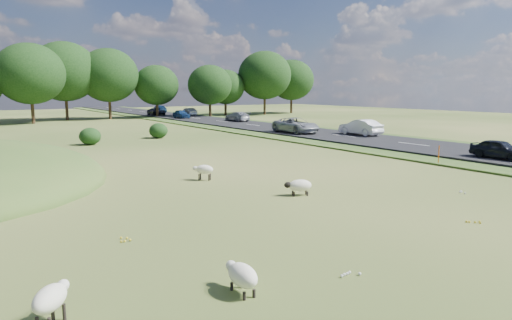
{
  "coord_description": "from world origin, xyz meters",
  "views": [
    {
      "loc": [
        -10.97,
        -15.67,
        4.67
      ],
      "look_at": [
        2.0,
        4.0,
        1.0
      ],
      "focal_mm": 32.0,
      "sensor_mm": 36.0,
      "label": 1
    }
  ],
  "objects_px": {
    "car_5": "(237,116)",
    "car_6": "(181,114)",
    "sheep_3": "(204,170)",
    "car_1": "(189,112)",
    "car_7": "(360,127)",
    "sheep_1": "(242,275)",
    "car_2": "(296,125)",
    "car_0": "(159,109)",
    "sheep_0": "(51,298)",
    "sheep_2": "(299,185)",
    "car_3": "(157,111)",
    "marker_post": "(439,155)",
    "car_4": "(499,149)"
  },
  "relations": [
    {
      "from": "car_2",
      "to": "car_4",
      "type": "bearing_deg",
      "value": -90.0
    },
    {
      "from": "car_3",
      "to": "car_6",
      "type": "bearing_deg",
      "value": -90.0
    },
    {
      "from": "car_0",
      "to": "car_7",
      "type": "height_order",
      "value": "car_7"
    },
    {
      "from": "sheep_0",
      "to": "car_0",
      "type": "height_order",
      "value": "car_0"
    },
    {
      "from": "sheep_2",
      "to": "marker_post",
      "type": "bearing_deg",
      "value": -147.48
    },
    {
      "from": "car_1",
      "to": "sheep_3",
      "type": "bearing_deg",
      "value": 65.74
    },
    {
      "from": "car_0",
      "to": "car_5",
      "type": "height_order",
      "value": "car_0"
    },
    {
      "from": "car_5",
      "to": "car_6",
      "type": "bearing_deg",
      "value": -69.92
    },
    {
      "from": "sheep_3",
      "to": "car_6",
      "type": "height_order",
      "value": "car_6"
    },
    {
      "from": "sheep_2",
      "to": "sheep_3",
      "type": "xyz_separation_m",
      "value": [
        -1.96,
        5.4,
        0.11
      ]
    },
    {
      "from": "sheep_2",
      "to": "car_5",
      "type": "xyz_separation_m",
      "value": [
        20.41,
        39.15,
        0.46
      ]
    },
    {
      "from": "sheep_3",
      "to": "car_3",
      "type": "bearing_deg",
      "value": -63.02
    },
    {
      "from": "sheep_0",
      "to": "sheep_2",
      "type": "distance_m",
      "value": 12.77
    },
    {
      "from": "car_0",
      "to": "sheep_2",
      "type": "bearing_deg",
      "value": 73.37
    },
    {
      "from": "car_3",
      "to": "car_0",
      "type": "bearing_deg",
      "value": 65.96
    },
    {
      "from": "sheep_2",
      "to": "car_6",
      "type": "distance_m",
      "value": 52.26
    },
    {
      "from": "sheep_3",
      "to": "car_5",
      "type": "distance_m",
      "value": 40.49
    },
    {
      "from": "sheep_3",
      "to": "car_4",
      "type": "height_order",
      "value": "car_4"
    },
    {
      "from": "sheep_3",
      "to": "car_7",
      "type": "xyz_separation_m",
      "value": [
        22.37,
        10.55,
        0.44
      ]
    },
    {
      "from": "marker_post",
      "to": "sheep_1",
      "type": "bearing_deg",
      "value": -156.22
    },
    {
      "from": "car_0",
      "to": "car_5",
      "type": "xyz_separation_m",
      "value": [
        0.0,
        -29.18,
        -0.01
      ]
    },
    {
      "from": "sheep_1",
      "to": "car_4",
      "type": "bearing_deg",
      "value": -71.18
    },
    {
      "from": "car_5",
      "to": "sheep_0",
      "type": "bearing_deg",
      "value": 55.09
    },
    {
      "from": "marker_post",
      "to": "sheep_3",
      "type": "height_order",
      "value": "marker_post"
    },
    {
      "from": "car_3",
      "to": "sheep_1",
      "type": "bearing_deg",
      "value": -109.68
    },
    {
      "from": "sheep_0",
      "to": "car_5",
      "type": "distance_m",
      "value": 55.22
    },
    {
      "from": "car_3",
      "to": "car_4",
      "type": "distance_m",
      "value": 59.62
    },
    {
      "from": "sheep_0",
      "to": "car_5",
      "type": "relative_size",
      "value": 0.25
    },
    {
      "from": "sheep_1",
      "to": "car_5",
      "type": "distance_m",
      "value": 53.76
    },
    {
      "from": "sheep_1",
      "to": "car_1",
      "type": "relative_size",
      "value": 0.32
    },
    {
      "from": "car_5",
      "to": "car_7",
      "type": "height_order",
      "value": "car_7"
    },
    {
      "from": "sheep_2",
      "to": "sheep_3",
      "type": "relative_size",
      "value": 1.24
    },
    {
      "from": "sheep_0",
      "to": "sheep_2",
      "type": "relative_size",
      "value": 0.89
    },
    {
      "from": "car_2",
      "to": "car_7",
      "type": "xyz_separation_m",
      "value": [
        3.8,
        -5.29,
        -0.01
      ]
    },
    {
      "from": "car_2",
      "to": "car_3",
      "type": "height_order",
      "value": "car_2"
    },
    {
      "from": "sheep_1",
      "to": "car_2",
      "type": "distance_m",
      "value": 36.94
    },
    {
      "from": "car_2",
      "to": "car_1",
      "type": "bearing_deg",
      "value": 83.58
    },
    {
      "from": "sheep_2",
      "to": "car_0",
      "type": "height_order",
      "value": "car_0"
    },
    {
      "from": "sheep_2",
      "to": "car_5",
      "type": "relative_size",
      "value": 0.28
    },
    {
      "from": "car_5",
      "to": "car_7",
      "type": "xyz_separation_m",
      "value": [
        0.0,
        -23.2,
        0.09
      ]
    },
    {
      "from": "car_0",
      "to": "car_4",
      "type": "bearing_deg",
      "value": 86.81
    },
    {
      "from": "marker_post",
      "to": "sheep_2",
      "type": "relative_size",
      "value": 0.92
    },
    {
      "from": "sheep_1",
      "to": "car_5",
      "type": "bearing_deg",
      "value": -28.81
    },
    {
      "from": "marker_post",
      "to": "sheep_1",
      "type": "relative_size",
      "value": 0.97
    },
    {
      "from": "car_3",
      "to": "car_7",
      "type": "xyz_separation_m",
      "value": [
        3.8,
        -43.86,
        0.15
      ]
    },
    {
      "from": "sheep_0",
      "to": "sheep_2",
      "type": "bearing_deg",
      "value": -23.22
    },
    {
      "from": "car_0",
      "to": "car_1",
      "type": "bearing_deg",
      "value": 90.0
    },
    {
      "from": "car_0",
      "to": "car_2",
      "type": "bearing_deg",
      "value": 85.39
    },
    {
      "from": "sheep_2",
      "to": "car_0",
      "type": "distance_m",
      "value": 71.32
    },
    {
      "from": "car_2",
      "to": "car_6",
      "type": "xyz_separation_m",
      "value": [
        0.0,
        28.3,
        -0.12
      ]
    }
  ]
}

